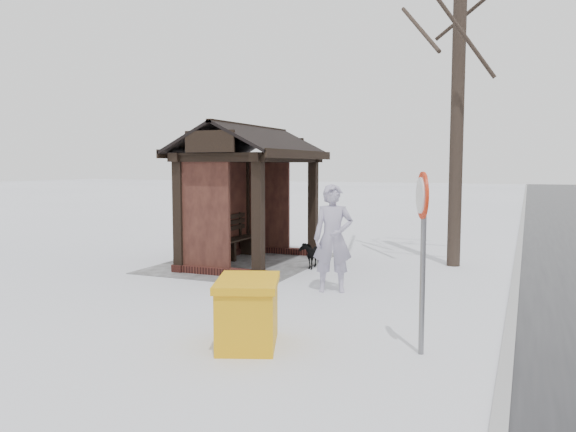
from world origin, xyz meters
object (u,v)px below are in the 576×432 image
Objects in this scene: road_sign at (422,222)px; pedestrian at (333,238)px; bus_shelter at (245,167)px; grit_bin at (248,312)px; dog at (311,254)px.

pedestrian is at bearing -165.35° from road_sign.
bus_shelter is 2.84× the size of grit_bin.
grit_bin is (5.15, 2.71, -1.75)m from bus_shelter.
grit_bin is at bearing 27.75° from bus_shelter.
bus_shelter is 1.69× the size of road_sign.
bus_shelter reaches higher than grit_bin.
grit_bin is at bearing -97.57° from road_sign.
bus_shelter is 2.45m from dog.
bus_shelter reaches higher than road_sign.
dog is 0.54× the size of grit_bin.
bus_shelter is at bearing -179.80° from dog.
pedestrian is at bearing 54.40° from bus_shelter.
bus_shelter is at bearing -156.28° from road_sign.
bus_shelter is 6.65m from road_sign.
grit_bin is at bearing -109.71° from pedestrian.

